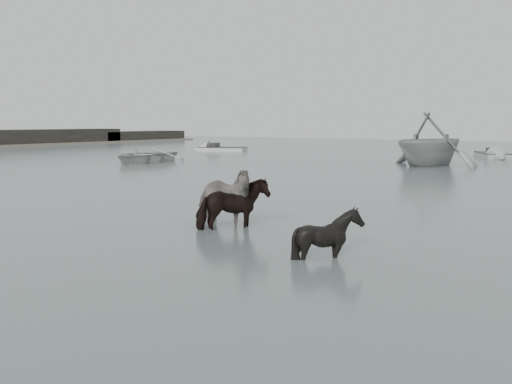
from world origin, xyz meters
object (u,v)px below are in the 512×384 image
(pony_black, at_px, (328,224))
(rowboat_lead, at_px, (144,154))
(pony_dark, at_px, (234,200))
(pony_pinto, at_px, (222,191))

(pony_black, distance_m, rowboat_lead, 27.06)
(pony_dark, relative_size, rowboat_lead, 0.28)
(pony_dark, height_order, pony_black, pony_dark)
(pony_pinto, xyz_separation_m, rowboat_lead, (-17.83, 14.76, -0.32))
(pony_black, bearing_deg, rowboat_lead, 45.08)
(pony_dark, bearing_deg, pony_pinto, 73.78)
(pony_pinto, distance_m, pony_black, 4.07)
(pony_dark, height_order, rowboat_lead, pony_dark)
(pony_pinto, relative_size, pony_dark, 1.42)
(pony_pinto, height_order, pony_black, pony_pinto)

